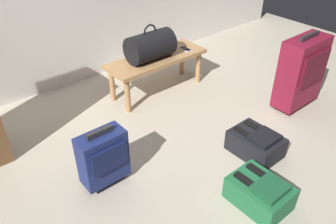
# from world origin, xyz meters

# --- Properties ---
(ground_plane) EXTENTS (6.60, 6.60, 0.00)m
(ground_plane) POSITION_xyz_m (0.00, 0.00, 0.00)
(ground_plane) COLOR #B2A893
(bench) EXTENTS (1.00, 0.36, 0.37)m
(bench) POSITION_xyz_m (0.40, 0.85, 0.31)
(bench) COLOR #A87A4C
(bench) RESTS_ON ground
(duffel_bag_black) EXTENTS (0.44, 0.26, 0.34)m
(duffel_bag_black) POSITION_xyz_m (0.33, 0.85, 0.50)
(duffel_bag_black) COLOR black
(duffel_bag_black) RESTS_ON bench
(cell_phone) EXTENTS (0.07, 0.14, 0.01)m
(cell_phone) POSITION_xyz_m (0.73, 0.81, 0.37)
(cell_phone) COLOR silver
(cell_phone) RESTS_ON bench
(suitcase_upright_burgundy) EXTENTS (0.47, 0.24, 0.71)m
(suitcase_upright_burgundy) POSITION_xyz_m (1.21, -0.20, 0.36)
(suitcase_upright_burgundy) COLOR maroon
(suitcase_upright_burgundy) RESTS_ON ground
(suitcase_small_navy) EXTENTS (0.32, 0.18, 0.46)m
(suitcase_small_navy) POSITION_xyz_m (-0.67, 0.07, 0.24)
(suitcase_small_navy) COLOR navy
(suitcase_small_navy) RESTS_ON ground
(backpack_dark) EXTENTS (0.28, 0.38, 0.21)m
(backpack_dark) POSITION_xyz_m (0.38, -0.39, 0.09)
(backpack_dark) COLOR black
(backpack_dark) RESTS_ON ground
(backpack_green) EXTENTS (0.28, 0.38, 0.21)m
(backpack_green) POSITION_xyz_m (0.00, -0.72, 0.09)
(backpack_green) COLOR #1E6038
(backpack_green) RESTS_ON ground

